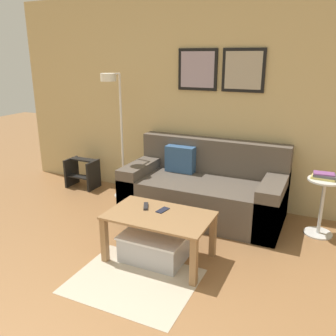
{
  "coord_description": "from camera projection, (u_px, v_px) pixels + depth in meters",
  "views": [
    {
      "loc": [
        1.42,
        -0.82,
        1.81
      ],
      "look_at": [
        0.14,
        1.94,
        0.85
      ],
      "focal_mm": 38.0,
      "sensor_mm": 36.0,
      "label": 1
    }
  ],
  "objects": [
    {
      "name": "cell_phone",
      "position": [
        163.0,
        210.0,
        3.28
      ],
      "size": [
        0.09,
        0.15,
        0.01
      ],
      "primitive_type": "cube",
      "rotation": [
        0.0,
        0.0,
        -0.17
      ],
      "color": "#1E2338",
      "rests_on": "coffee_table"
    },
    {
      "name": "step_stool",
      "position": [
        82.0,
        172.0,
        5.08
      ],
      "size": [
        0.42,
        0.29,
        0.41
      ],
      "color": "black",
      "rests_on": "ground_plane"
    },
    {
      "name": "storage_bin",
      "position": [
        155.0,
        245.0,
        3.31
      ],
      "size": [
        0.59,
        0.46,
        0.25
      ],
      "color": "#B2B2B7",
      "rests_on": "ground_plane"
    },
    {
      "name": "remote_control",
      "position": [
        146.0,
        206.0,
        3.35
      ],
      "size": [
        0.1,
        0.15,
        0.02
      ],
      "primitive_type": "cube",
      "rotation": [
        0.0,
        0.0,
        0.46
      ],
      "color": "#232328",
      "rests_on": "coffee_table"
    },
    {
      "name": "floor_lamp",
      "position": [
        116.0,
        121.0,
        4.39
      ],
      "size": [
        0.26,
        0.46,
        1.62
      ],
      "color": "white",
      "rests_on": "ground_plane"
    },
    {
      "name": "book_stack",
      "position": [
        324.0,
        176.0,
        3.61
      ],
      "size": [
        0.24,
        0.16,
        0.06
      ],
      "color": "#D8C666",
      "rests_on": "side_table"
    },
    {
      "name": "wall_back",
      "position": [
        207.0,
        101.0,
        4.36
      ],
      "size": [
        5.6,
        0.09,
        2.55
      ],
      "color": "tan",
      "rests_on": "ground_plane"
    },
    {
      "name": "side_table",
      "position": [
        322.0,
        202.0,
        3.68
      ],
      "size": [
        0.34,
        0.34,
        0.62
      ],
      "color": "silver",
      "rests_on": "ground_plane"
    },
    {
      "name": "coffee_table",
      "position": [
        159.0,
        223.0,
        3.23
      ],
      "size": [
        0.94,
        0.57,
        0.45
      ],
      "color": "#997047",
      "rests_on": "ground_plane"
    },
    {
      "name": "couch",
      "position": [
        204.0,
        190.0,
        4.2
      ],
      "size": [
        1.83,
        0.89,
        0.86
      ],
      "color": "brown",
      "rests_on": "ground_plane"
    },
    {
      "name": "area_rug",
      "position": [
        134.0,
        281.0,
        2.99
      ],
      "size": [
        1.02,
        0.83,
        0.01
      ],
      "primitive_type": "cube",
      "color": "#C1B299",
      "rests_on": "ground_plane"
    }
  ]
}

